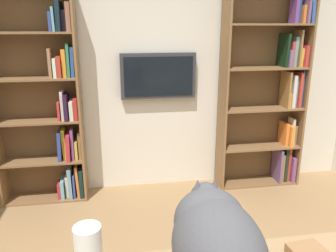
% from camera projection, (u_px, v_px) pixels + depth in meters
% --- Properties ---
extents(wall_back, '(4.52, 0.06, 2.70)m').
position_uv_depth(wall_back, '(153.00, 63.00, 3.49)').
color(wall_back, silver).
rests_on(wall_back, ground).
extents(bookshelf_left, '(0.90, 0.28, 2.18)m').
position_uv_depth(bookshelf_left, '(272.00, 89.00, 3.61)').
color(bookshelf_left, brown).
rests_on(bookshelf_left, ground).
extents(bookshelf_right, '(0.82, 0.28, 2.09)m').
position_uv_depth(bookshelf_right, '(48.00, 104.00, 3.28)').
color(bookshelf_right, brown).
rests_on(bookshelf_right, ground).
extents(wall_mounted_tv, '(0.77, 0.07, 0.46)m').
position_uv_depth(wall_mounted_tv, '(158.00, 76.00, 3.46)').
color(wall_mounted_tv, '#333338').
extents(cat, '(0.34, 0.67, 0.38)m').
position_uv_depth(cat, '(215.00, 241.00, 1.28)').
color(cat, '#4C4C51').
rests_on(cat, desk).
extents(desk_book_stack, '(0.19, 0.14, 0.05)m').
position_uv_depth(desk_book_stack, '(308.00, 252.00, 1.49)').
color(desk_book_stack, '#996B42').
rests_on(desk_book_stack, desk).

